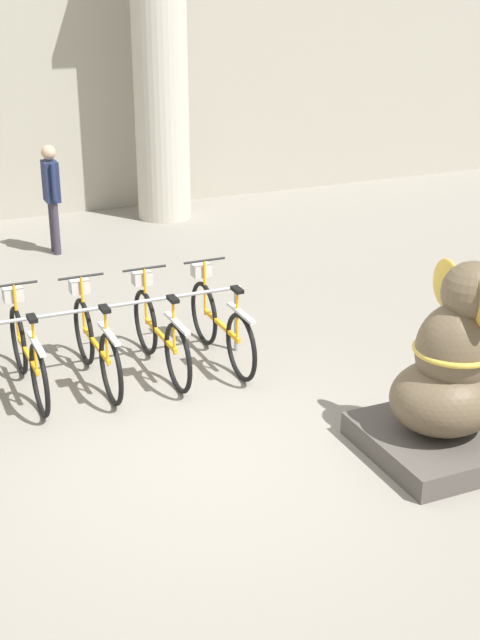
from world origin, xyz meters
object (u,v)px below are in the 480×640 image
bicycle_2 (27,353)px  elephant_statue (451,381)px  bicycle_5 (220,323)px  person_pedestrian (51,190)px  bicycle_3 (96,343)px  bicycle_4 (160,333)px

bicycle_2 → elephant_statue: elephant_statue is taller
bicycle_5 → elephant_statue: elephant_statue is taller
bicycle_2 → person_pedestrian: bearing=74.0°
bicycle_3 → bicycle_4: (0.69, -0.01, 0.00)m
bicycle_2 → person_pedestrian: person_pedestrian is taller
person_pedestrian → bicycle_5: bearing=-80.3°
bicycle_2 → bicycle_3: bearing=-3.1°
bicycle_4 → person_pedestrian: size_ratio=1.10×
bicycle_2 → bicycle_3: (0.69, -0.04, 0.00)m
bicycle_3 → person_pedestrian: (0.60, 4.52, 0.54)m
bicycle_3 → bicycle_4: size_ratio=1.00×
bicycle_5 → bicycle_3: bearing=179.1°
bicycle_4 → bicycle_5: same height
bicycle_4 → bicycle_5: size_ratio=1.00×
bicycle_2 → person_pedestrian: (1.29, 4.48, 0.54)m
bicycle_3 → bicycle_4: bearing=-1.0°
bicycle_3 → bicycle_4: 0.69m
elephant_statue → bicycle_3: bearing=133.0°
bicycle_3 → bicycle_4: same height
bicycle_3 → person_pedestrian: bearing=82.4°
bicycle_4 → person_pedestrian: bearing=91.1°
bicycle_4 → elephant_statue: bearing=-56.0°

